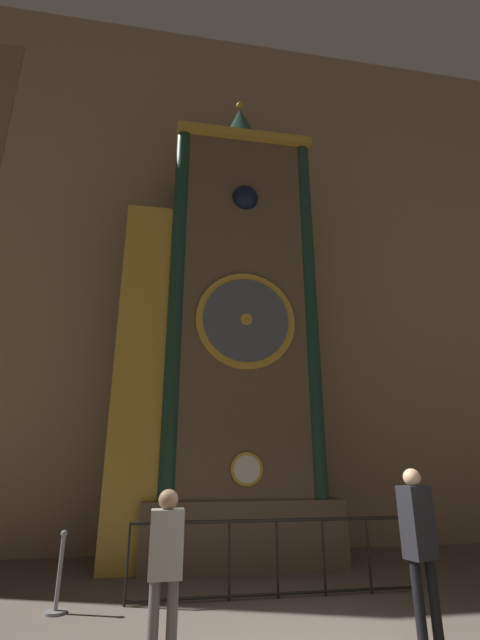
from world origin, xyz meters
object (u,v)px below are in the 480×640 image
Objects in this scene: visitor_near at (166,557)px; stanchion_post at (58,586)px; visitor_far at (419,537)px; clock_tower at (226,329)px.

visitor_near is 2.38m from stanchion_post.
visitor_far is 4.61m from stanchion_post.
clock_tower is 6.18× the size of visitor_far.
visitor_near reaches higher than stanchion_post.
stanchion_post is at bearing -137.68° from clock_tower.
clock_tower is at bearing 92.30° from visitor_far.
visitor_near is 2.78m from visitor_far.
clock_tower is 5.74m from visitor_far.
visitor_far reaches higher than stanchion_post.
visitor_near is (-1.13, -4.11, -3.71)m from clock_tower.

